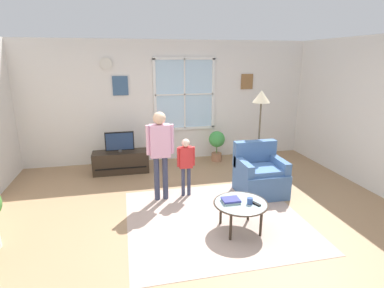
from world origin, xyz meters
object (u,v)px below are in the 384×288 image
Objects in this scene: cup at (250,201)px; person_pink_shirt at (160,146)px; armchair at (260,175)px; person_red_shirt at (186,161)px; television at (120,141)px; floor_lamp at (261,106)px; tv_stand at (121,162)px; book_stack at (231,200)px; coffee_table at (241,205)px; remote_near_books at (256,204)px; potted_plant_by_window at (217,142)px.

cup is 0.06× the size of person_pink_shirt.
armchair is 0.87× the size of person_red_shirt.
television is 1.75m from person_red_shirt.
floor_lamp is at bearing 69.20° from armchair.
television is at bearing 146.35° from armchair.
floor_lamp reaches higher than armchair.
tv_stand is 1.94× the size of television.
television is 2.95m from book_stack.
coffee_table is at bearing -125.81° from armchair.
armchair is 1.29m from cup.
armchair is (2.34, -1.55, -0.33)m from television.
person_red_shirt reaches higher than television.
remote_near_books is (0.30, -0.14, -0.01)m from book_stack.
tv_stand is 13.04× the size of cup.
coffee_table is 0.14m from cup.
person_pink_shirt is at bearing -130.74° from potted_plant_by_window.
book_stack is 0.14× the size of floor_lamp.
person_red_shirt is (-0.38, 1.18, 0.20)m from book_stack.
floor_lamp is (1.11, 1.61, 1.00)m from book_stack.
television reaches higher than book_stack.
cup is (-0.66, -1.11, 0.12)m from armchair.
book_stack is at bearing 155.31° from remote_near_books.
book_stack is 1.25m from person_red_shirt.
tv_stand is at bearing 122.95° from remote_near_books.
cup is 2.98m from potted_plant_by_window.
coffee_table is 1.59m from person_pink_shirt.
television is 2.82m from armchair.
coffee_table is at bearing -100.80° from potted_plant_by_window.
potted_plant_by_window is (0.37, 2.98, 0.03)m from remote_near_books.
cup is 0.12× the size of potted_plant_by_window.
tv_stand is 2.95m from book_stack.
remote_near_books is 2.18m from floor_lamp.
television is 3.16m from cup.
person_pink_shirt is (-0.43, -0.05, 0.29)m from person_red_shirt.
coffee_table is at bearing -58.92° from television.
remote_near_books is at bearing -26.54° from cup.
remote_near_books is 0.20× the size of potted_plant_by_window.
television is 0.83× the size of potted_plant_by_window.
armchair is 1.28m from floor_lamp.
potted_plant_by_window is at bearing 82.86° from remote_near_books.
book_stack is at bearing -124.75° from floor_lamp.
book_stack is (1.45, -2.56, 0.21)m from tv_stand.
floor_lamp reaches higher than person_pink_shirt.
cup reaches higher than tv_stand.
person_red_shirt is 0.59× the size of floor_lamp.
book_stack is 0.23× the size of person_red_shirt.
television reaches higher than cup.
potted_plant_by_window is at bearing 109.57° from floor_lamp.
book_stack is 0.34× the size of potted_plant_by_window.
person_red_shirt is (-0.61, 1.28, 0.18)m from cup.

